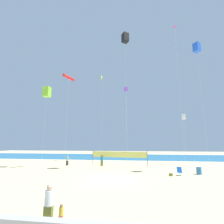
{
  "coord_description": "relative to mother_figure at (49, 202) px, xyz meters",
  "views": [
    {
      "loc": [
        2.65,
        -17.04,
        3.47
      ],
      "look_at": [
        -1.08,
        8.82,
        8.39
      ],
      "focal_mm": 26.73,
      "sensor_mm": 36.0,
      "label": 1
    }
  ],
  "objects": [
    {
      "name": "kite_yellow_delta",
      "position": [
        -3.21,
        26.51,
        16.79
      ],
      "size": [
        0.4,
        1.19,
        18.34
      ],
      "color": "silver",
      "rests_on": "ground"
    },
    {
      "name": "kite_red_tube",
      "position": [
        -6.57,
        16.48,
        12.94
      ],
      "size": [
        1.21,
        2.43,
        14.11
      ],
      "color": "silver",
      "rests_on": "ground"
    },
    {
      "name": "kite_black_box",
      "position": [
        2.6,
        16.17,
        18.92
      ],
      "size": [
        1.25,
        1.25,
        20.56
      ],
      "color": "silver",
      "rests_on": "ground"
    },
    {
      "name": "ocean_band",
      "position": [
        1.26,
        38.14,
        -0.9
      ],
      "size": [
        120.0,
        20.0,
        0.01
      ],
      "primitive_type": "cube",
      "color": "#1E6B99",
      "rests_on": "ground"
    },
    {
      "name": "toddler_figure",
      "position": [
        0.57,
        0.07,
        -0.45
      ],
      "size": [
        0.19,
        0.19,
        0.84
      ],
      "rotation": [
        0.0,
        0.0,
        -0.34
      ],
      "color": "#EA7260",
      "rests_on": "ground"
    },
    {
      "name": "beachgoer_teal_shirt",
      "position": [
        -1.53,
        19.05,
        -0.02
      ],
      "size": [
        0.38,
        0.38,
        1.66
      ],
      "rotation": [
        0.0,
        0.0,
        5.53
      ],
      "color": "olive",
      "rests_on": "ground"
    },
    {
      "name": "ground_plane",
      "position": [
        1.26,
        9.53,
        -0.9
      ],
      "size": [
        120.0,
        120.0,
        0.0
      ],
      "primitive_type": "plane",
      "color": "#D1BC89"
    },
    {
      "name": "beach_handbag",
      "position": [
        7.48,
        12.08,
        -0.75
      ],
      "size": [
        0.37,
        0.18,
        0.3
      ],
      "primitive_type": "cube",
      "color": "olive",
      "rests_on": "ground"
    },
    {
      "name": "mother_figure",
      "position": [
        0.0,
        0.0,
        0.0
      ],
      "size": [
        0.39,
        0.39,
        1.69
      ],
      "rotation": [
        0.0,
        0.0,
        -0.21
      ],
      "color": "olive",
      "rests_on": "ground"
    },
    {
      "name": "beachgoer_sage_shirt",
      "position": [
        -7.18,
        18.95,
        -0.09
      ],
      "size": [
        0.35,
        0.35,
        1.52
      ],
      "rotation": [
        0.0,
        0.0,
        0.84
      ],
      "color": "#2D2D33",
      "rests_on": "ground"
    },
    {
      "name": "kite_magenta_diamond",
      "position": [
        10.39,
        17.11,
        18.85
      ],
      "size": [
        0.55,
        0.54,
        21.81
      ],
      "color": "silver",
      "rests_on": "ground"
    },
    {
      "name": "kite_lime_box",
      "position": [
        -10.0,
        16.2,
        10.62
      ],
      "size": [
        1.0,
        1.0,
        12.32
      ],
      "color": "silver",
      "rests_on": "ground"
    },
    {
      "name": "trash_barrel",
      "position": [
        10.9,
        13.61,
        -0.5
      ],
      "size": [
        0.56,
        0.56,
        0.81
      ],
      "primitive_type": "cylinder",
      "color": "teal",
      "rests_on": "ground"
    },
    {
      "name": "folding_beach_chair",
      "position": [
        8.57,
        12.66,
        -0.44
      ],
      "size": [
        0.52,
        0.65,
        0.89
      ],
      "rotation": [
        0.0,
        0.0,
        -0.77
      ],
      "color": "#1959B2",
      "rests_on": "ground"
    },
    {
      "name": "kite_white_box",
      "position": [
        12.24,
        22.86,
        7.12
      ],
      "size": [
        0.61,
        0.61,
        8.48
      ],
      "color": "silver",
      "rests_on": "ground"
    },
    {
      "name": "kite_violet_box",
      "position": [
        1.9,
        28.59,
        14.56
      ],
      "size": [
        0.74,
        0.74,
        15.97
      ],
      "color": "silver",
      "rests_on": "ground"
    },
    {
      "name": "kite_blue_box",
      "position": [
        12.56,
        15.01,
        15.65
      ],
      "size": [
        1.09,
        1.09,
        17.2
      ],
      "color": "silver",
      "rests_on": "ground"
    },
    {
      "name": "volleyball_net",
      "position": [
        1.1,
        19.64,
        0.74
      ],
      "size": [
        8.87,
        1.29,
        2.4
      ],
      "color": "#4C4C51",
      "rests_on": "ground"
    }
  ]
}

